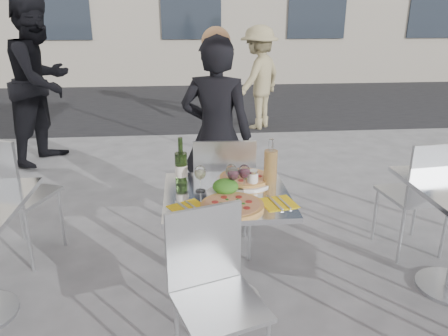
{
  "coord_description": "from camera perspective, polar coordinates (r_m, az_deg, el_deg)",
  "views": [
    {
      "loc": [
        -0.23,
        -2.31,
        1.75
      ],
      "look_at": [
        0.0,
        0.15,
        0.85
      ],
      "focal_mm": 35.0,
      "sensor_mm": 36.0,
      "label": 1
    }
  ],
  "objects": [
    {
      "name": "chair_near",
      "position": [
        2.18,
        -1.48,
        -14.62
      ],
      "size": [
        0.5,
        0.51,
        0.86
      ],
      "rotation": [
        0.0,
        0.0,
        0.33
      ],
      "color": "silver",
      "rests_on": "ground"
    },
    {
      "name": "carafe",
      "position": [
        2.61,
        6.09,
        0.12
      ],
      "size": [
        0.08,
        0.08,
        0.29
      ],
      "color": "tan",
      "rests_on": "main_table"
    },
    {
      "name": "wineglass_white_a",
      "position": [
        2.52,
        -3.13,
        -0.73
      ],
      "size": [
        0.07,
        0.07,
        0.16
      ],
      "color": "white",
      "rests_on": "main_table"
    },
    {
      "name": "wineglass_white_b",
      "position": [
        2.54,
        0.96,
        -0.5
      ],
      "size": [
        0.07,
        0.07,
        0.16
      ],
      "color": "white",
      "rests_on": "main_table"
    },
    {
      "name": "chair_far",
      "position": [
        3.12,
        0.0,
        -2.6
      ],
      "size": [
        0.44,
        0.46,
        0.93
      ],
      "rotation": [
        0.0,
        0.0,
        3.09
      ],
      "color": "silver",
      "rests_on": "ground"
    },
    {
      "name": "sugar_shaker",
      "position": [
        2.6,
        3.75,
        -1.42
      ],
      "size": [
        0.06,
        0.06,
        0.11
      ],
      "color": "white",
      "rests_on": "main_table"
    },
    {
      "name": "wineglass_red_b",
      "position": [
        2.53,
        2.67,
        -0.59
      ],
      "size": [
        0.07,
        0.07,
        0.16
      ],
      "color": "white",
      "rests_on": "main_table"
    },
    {
      "name": "napkin_left",
      "position": [
        2.35,
        -4.66,
        -5.2
      ],
      "size": [
        0.24,
        0.24,
        0.01
      ],
      "rotation": [
        0.0,
        0.0,
        0.51
      ],
      "color": "yellow",
      "rests_on": "main_table"
    },
    {
      "name": "pedestrian_a",
      "position": [
        5.6,
        -22.76,
        10.38
      ],
      "size": [
        1.02,
        1.14,
        1.93
      ],
      "primitive_type": "imported",
      "rotation": [
        0.0,
        0.0,
        1.21
      ],
      "color": "black",
      "rests_on": "ground"
    },
    {
      "name": "wineglass_red_a",
      "position": [
        2.5,
        1.2,
        -0.86
      ],
      "size": [
        0.07,
        0.07,
        0.16
      ],
      "color": "white",
      "rests_on": "main_table"
    },
    {
      "name": "wine_bottle",
      "position": [
        2.62,
        -5.62,
        0.16
      ],
      "size": [
        0.07,
        0.08,
        0.29
      ],
      "color": "#2F4C1C",
      "rests_on": "main_table"
    },
    {
      "name": "napkin_right",
      "position": [
        2.41,
        7.11,
        -4.54
      ],
      "size": [
        0.21,
        0.21,
        0.01
      ],
      "rotation": [
        0.0,
        0.0,
        0.21
      ],
      "color": "yellow",
      "rests_on": "main_table"
    },
    {
      "name": "side_chair_lfar",
      "position": [
        3.39,
        -26.48,
        -2.51
      ],
      "size": [
        0.57,
        0.58,
        0.97
      ],
      "rotation": [
        0.0,
        0.0,
        2.78
      ],
      "color": "silver",
      "rests_on": "ground"
    },
    {
      "name": "pedestrian_b",
      "position": [
        6.8,
        4.55,
        11.64
      ],
      "size": [
        1.09,
        1.13,
        1.55
      ],
      "primitive_type": "imported",
      "rotation": [
        0.0,
        0.0,
        4.01
      ],
      "color": "tan",
      "rests_on": "ground"
    },
    {
      "name": "street_asphalt",
      "position": [
        8.99,
        -3.77,
        8.68
      ],
      "size": [
        24.0,
        5.0,
        0.0
      ],
      "primitive_type": "cube",
      "color": "black",
      "rests_on": "ground"
    },
    {
      "name": "ground",
      "position": [
        2.91,
        0.28,
        -17.01
      ],
      "size": [
        80.0,
        80.0,
        0.0
      ],
      "primitive_type": "plane",
      "color": "#5E5E60"
    },
    {
      "name": "main_table",
      "position": [
        2.62,
        0.3,
        -7.53
      ],
      "size": [
        0.72,
        0.72,
        0.75
      ],
      "color": "#B7BABF",
      "rests_on": "ground"
    },
    {
      "name": "pizza_far",
      "position": [
        2.7,
        2.76,
        -1.37
      ],
      "size": [
        0.35,
        0.35,
        0.03
      ],
      "color": "white",
      "rests_on": "main_table"
    },
    {
      "name": "side_chair_rfar",
      "position": [
        3.44,
        24.5,
        -2.51
      ],
      "size": [
        0.46,
        0.47,
        0.91
      ],
      "rotation": [
        0.0,
        0.0,
        3.26
      ],
      "color": "silver",
      "rests_on": "ground"
    },
    {
      "name": "salad_plate",
      "position": [
        2.51,
        0.2,
        -2.6
      ],
      "size": [
        0.22,
        0.22,
        0.09
      ],
      "color": "white",
      "rests_on": "main_table"
    },
    {
      "name": "woman_diner",
      "position": [
        3.53,
        -0.98,
        4.23
      ],
      "size": [
        0.66,
        0.53,
        1.59
      ],
      "primitive_type": "imported",
      "rotation": [
        0.0,
        0.0,
        2.86
      ],
      "color": "black",
      "rests_on": "ground"
    },
    {
      "name": "pizza_near",
      "position": [
        2.35,
        1.07,
        -4.91
      ],
      "size": [
        0.34,
        0.34,
        0.02
      ],
      "color": "tan",
      "rests_on": "main_table"
    }
  ]
}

